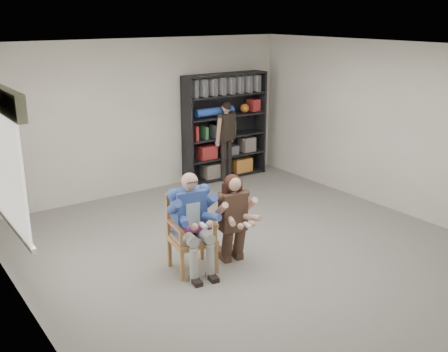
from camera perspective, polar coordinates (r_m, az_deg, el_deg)
room_shell at (r=6.84m, az=4.26°, el=1.85°), size 6.00×7.00×2.80m
floor at (r=7.34m, az=4.01°, el=-8.73°), size 6.00×7.00×0.01m
window_left at (r=6.42m, az=-22.76°, el=1.61°), size 0.16×2.00×1.75m
armchair at (r=6.78m, az=-3.50°, el=-6.27°), size 0.67×0.65×1.02m
seated_man at (r=6.72m, az=-3.52°, el=-5.07°), size 0.68×0.87×1.33m
kneeling_woman at (r=6.95m, az=1.10°, el=-4.77°), size 0.63×0.88×1.21m
bookshelf at (r=10.47m, az=0.12°, el=5.39°), size 1.80×0.38×2.10m
standing_man at (r=10.35m, az=0.25°, el=3.79°), size 0.55×0.40×1.59m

